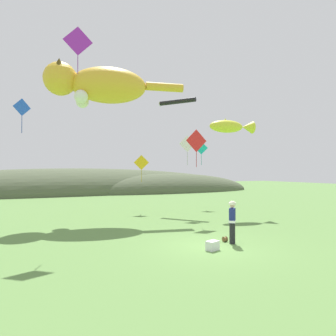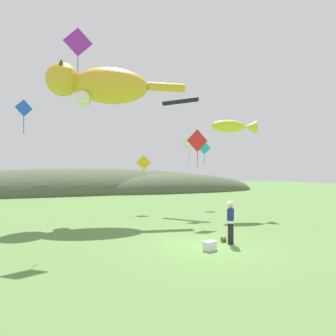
# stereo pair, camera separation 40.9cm
# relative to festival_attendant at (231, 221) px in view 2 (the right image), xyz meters

# --- Properties ---
(ground_plane) EXTENTS (120.00, 120.00, 0.00)m
(ground_plane) POSITION_rel_festival_attendant_xyz_m (-1.00, 0.09, -0.95)
(ground_plane) COLOR #5B8442
(distant_hill_ridge) EXTENTS (54.13, 13.21, 6.80)m
(distant_hill_ridge) POSITION_rel_festival_attendant_xyz_m (1.76, 31.62, -0.95)
(distant_hill_ridge) COLOR #4C563D
(distant_hill_ridge) RESTS_ON ground
(festival_attendant) EXTENTS (0.48, 0.48, 1.77)m
(festival_attendant) POSITION_rel_festival_attendant_xyz_m (0.00, 0.00, 0.00)
(festival_attendant) COLOR black
(festival_attendant) RESTS_ON ground
(kite_spool) EXTENTS (0.16, 0.23, 0.23)m
(kite_spool) POSITION_rel_festival_attendant_xyz_m (-0.07, 0.42, -0.84)
(kite_spool) COLOR olive
(kite_spool) RESTS_ON ground
(picnic_cooler) EXTENTS (0.57, 0.46, 0.36)m
(picnic_cooler) POSITION_rel_festival_attendant_xyz_m (-1.33, -0.49, -0.77)
(picnic_cooler) COLOR white
(picnic_cooler) RESTS_ON ground
(kite_giant_cat) EXTENTS (9.03, 3.65, 2.78)m
(kite_giant_cat) POSITION_rel_festival_attendant_xyz_m (-3.43, 9.52, 7.74)
(kite_giant_cat) COLOR gold
(kite_fish_windsock) EXTENTS (3.40, 1.53, 1.01)m
(kite_fish_windsock) POSITION_rel_festival_attendant_xyz_m (5.25, 6.82, 5.21)
(kite_fish_windsock) COLOR yellow
(kite_tube_streamer) EXTENTS (2.17, 2.78, 0.44)m
(kite_tube_streamer) POSITION_rel_festival_attendant_xyz_m (3.11, 10.93, 7.61)
(kite_tube_streamer) COLOR black
(kite_diamond_blue) EXTENTS (0.87, 0.37, 1.84)m
(kite_diamond_blue) POSITION_rel_festival_attendant_xyz_m (-7.95, 7.55, 5.45)
(kite_diamond_blue) COLOR blue
(kite_diamond_red) EXTENTS (1.37, 0.11, 2.27)m
(kite_diamond_red) POSITION_rel_festival_attendant_xyz_m (1.45, 5.24, 3.88)
(kite_diamond_red) COLOR red
(kite_diamond_teal) EXTENTS (0.97, 0.56, 2.01)m
(kite_diamond_teal) POSITION_rel_festival_attendant_xyz_m (5.71, 11.43, 4.01)
(kite_diamond_teal) COLOR #19BFBF
(kite_diamond_violet) EXTENTS (1.40, 0.17, 2.31)m
(kite_diamond_violet) POSITION_rel_festival_attendant_xyz_m (-5.52, 4.78, 8.37)
(kite_diamond_violet) COLOR purple
(kite_diamond_white) EXTENTS (1.08, 0.42, 2.05)m
(kite_diamond_white) POSITION_rel_festival_attendant_xyz_m (2.27, 7.77, 3.94)
(kite_diamond_white) COLOR white
(kite_diamond_gold) EXTENTS (1.07, 0.39, 2.03)m
(kite_diamond_gold) POSITION_rel_festival_attendant_xyz_m (0.06, 10.81, 2.70)
(kite_diamond_gold) COLOR yellow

